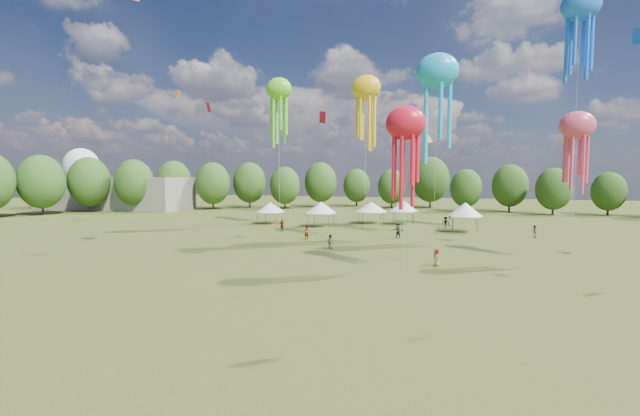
# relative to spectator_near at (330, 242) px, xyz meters

# --- Properties ---
(ground) EXTENTS (300.00, 300.00, 0.00)m
(ground) POSITION_rel_spectator_near_xyz_m (4.36, -31.67, -0.82)
(ground) COLOR #384416
(ground) RESTS_ON ground
(spectator_near) EXTENTS (0.98, 0.89, 1.64)m
(spectator_near) POSITION_rel_spectator_near_xyz_m (0.00, 0.00, 0.00)
(spectator_near) COLOR gray
(spectator_near) RESTS_ON ground
(spectators_far) EXTENTS (35.85, 33.25, 1.92)m
(spectators_far) POSITION_rel_spectator_near_xyz_m (8.34, 14.65, 0.09)
(spectators_far) COLOR gray
(spectators_far) RESTS_ON ground
(festival_tents) EXTENTS (36.87, 12.57, 4.39)m
(festival_tents) POSITION_rel_spectator_near_xyz_m (0.03, 22.97, 2.28)
(festival_tents) COLOR #47474C
(festival_tents) RESTS_ON ground
(show_kites) EXTENTS (46.25, 29.32, 32.01)m
(show_kites) POSITION_rel_spectator_near_xyz_m (10.99, 10.76, 19.04)
(show_kites) COLOR yellow
(show_kites) RESTS_ON ground
(treeline) EXTENTS (201.57, 95.24, 13.43)m
(treeline) POSITION_rel_spectator_near_xyz_m (0.49, 30.85, 5.72)
(treeline) COLOR #38281C
(treeline) RESTS_ON ground
(hangar) EXTENTS (40.00, 12.00, 8.00)m
(hangar) POSITION_rel_spectator_near_xyz_m (-67.64, 40.33, 3.18)
(hangar) COLOR gray
(hangar) RESTS_ON ground
(radome) EXTENTS (9.00, 9.00, 16.00)m
(radome) POSITION_rel_spectator_near_xyz_m (-83.64, 46.33, 9.17)
(radome) COLOR white
(radome) RESTS_ON ground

